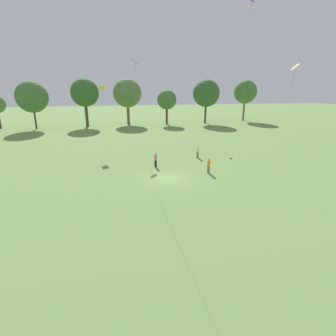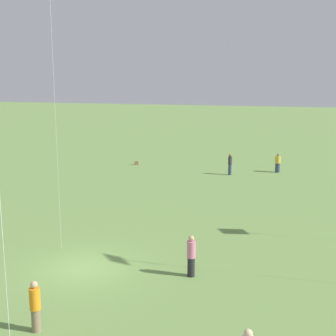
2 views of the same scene
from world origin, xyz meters
TOP-DOWN VIEW (x-y plane):
  - ground_plane at (0.00, 0.00)m, footprint 240.00×240.00m
  - tree_1 at (-23.81, 41.02)m, footprint 7.23×7.23m
  - tree_2 at (-12.21, 43.43)m, footprint 6.87×6.87m
  - tree_3 at (-1.60, 45.94)m, footprint 7.45×7.45m
  - tree_4 at (8.46, 42.97)m, footprint 5.09×5.09m
  - tree_5 at (19.36, 43.16)m, footprint 7.24×7.24m
  - tree_6 at (32.42, 46.36)m, footprint 6.65×6.65m
  - person_1 at (5.12, 0.88)m, footprint 0.46×0.46m
  - person_2 at (6.00, 7.86)m, footprint 0.45×0.45m
  - person_6 at (-0.54, 4.72)m, footprint 0.42×0.42m
  - kite_0 at (10.21, 3.64)m, footprint 0.84×0.78m
  - kite_1 at (-1.62, 18.20)m, footprint 1.03×1.23m
  - kite_2 at (21.24, 9.94)m, footprint 1.39×1.55m
  - kite_4 at (-7.00, 17.67)m, footprint 1.05×0.94m
  - picnic_bag_1 at (10.43, 6.40)m, footprint 0.38×0.36m

SIDE VIEW (x-z plane):
  - ground_plane at x=0.00m, z-range 0.00..0.00m
  - picnic_bag_1 at x=10.43m, z-range 0.00..0.28m
  - person_2 at x=6.00m, z-range 0.00..1.70m
  - person_1 at x=5.12m, z-range 0.01..1.76m
  - person_6 at x=-0.54m, z-range 0.00..1.78m
  - tree_4 at x=8.46m, z-range 1.89..10.87m
  - tree_1 at x=-23.81m, z-range 1.90..12.95m
  - tree_5 at x=19.36m, z-range 2.17..13.80m
  - tree_3 at x=-1.60m, z-range 2.14..13.95m
  - tree_2 at x=-12.21m, z-range 2.37..14.08m
  - tree_6 at x=32.42m, z-range 2.46..14.09m
  - kite_4 at x=-7.00m, z-range 4.24..14.14m
  - kite_2 at x=21.24m, z-range 5.68..18.59m
  - kite_1 at x=-1.62m, z-range 6.10..19.98m
  - kite_0 at x=10.21m, z-range 7.50..26.51m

